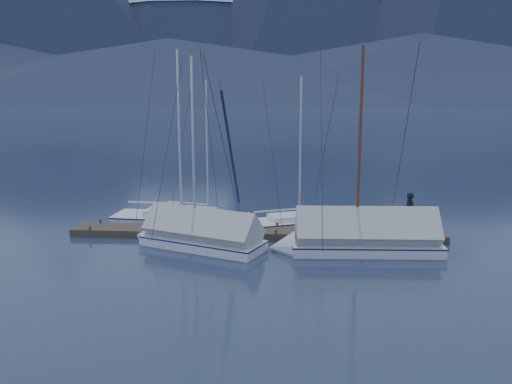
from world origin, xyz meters
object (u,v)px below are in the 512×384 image
sailboat_open_left (191,221)px  person (410,212)px  sailboat_open_right (307,223)px  sailboat_covered_near (353,240)px  sailboat_open_mid (216,220)px  sailboat_covered_far (193,237)px

sailboat_open_left → person: bearing=-8.9°
person → sailboat_open_right: bearing=50.3°
sailboat_open_left → sailboat_covered_near: sailboat_open_left is taller
sailboat_open_mid → person: bearing=-13.5°
sailboat_open_left → sailboat_covered_far: 3.97m
sailboat_open_left → sailboat_open_right: size_ratio=1.18×
sailboat_open_right → sailboat_covered_far: (-5.25, -4.12, 0.31)m
sailboat_open_mid → person: size_ratio=4.40×
sailboat_open_mid → person: sailboat_open_mid is taller
sailboat_open_right → sailboat_covered_near: bearing=-66.1°
sailboat_open_left → sailboat_covered_far: sailboat_open_left is taller
sailboat_open_right → sailboat_open_left: bearing=-177.7°
sailboat_open_left → sailboat_covered_near: 9.00m
sailboat_covered_far → person: size_ratio=4.95×
person → sailboat_open_left: bearing=63.4°
person → sailboat_covered_far: bearing=84.4°
sailboat_covered_near → sailboat_open_left: bearing=152.9°
sailboat_open_right → sailboat_covered_near: (1.92, -4.34, 0.34)m
sailboat_open_mid → sailboat_covered_near: (6.80, -4.72, 0.34)m
sailboat_covered_far → sailboat_covered_near: bearing=-1.8°
sailboat_open_mid → sailboat_covered_near: bearing=-34.7°
person → sailboat_covered_near: bearing=111.5°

